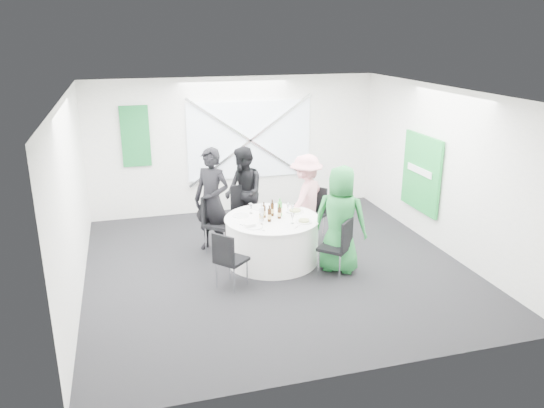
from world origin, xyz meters
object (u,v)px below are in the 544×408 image
object	(u,v)px
clear_water_bottle	(262,214)
person_woman_pink	(306,198)
chair_front_left	(228,256)
chair_back_right	(313,209)
person_man_back	(244,192)
chair_back	(244,207)
chair_back_left	(215,218)
chair_front_right	(339,243)
person_woman_green	(340,220)
green_water_bottle	(280,209)
banquet_table	(272,239)
person_man_back_left	(212,200)

from	to	relation	value
clear_water_bottle	person_woman_pink	bearing A→B (deg)	37.68
chair_front_left	person_woman_pink	size ratio (longest dim) A/B	0.55
chair_back_right	person_man_back	size ratio (longest dim) A/B	0.58
chair_back	chair_back_left	size ratio (longest dim) A/B	0.97
chair_front_right	chair_front_left	bearing A→B (deg)	-46.73
chair_front_left	person_woman_green	bearing A→B (deg)	-126.61
chair_back_right	green_water_bottle	size ratio (longest dim) A/B	3.25
banquet_table	person_woman_green	size ratio (longest dim) A/B	0.91
person_man_back	person_woman_green	world-z (taller)	person_woman_green
chair_back_right	person_man_back_left	bearing A→B (deg)	-126.96
person_man_back	person_woman_green	xyz separation A→B (m)	(1.11, -1.91, 0.02)
person_man_back	clear_water_bottle	xyz separation A→B (m)	(-0.02, -1.37, 0.04)
chair_back_left	clear_water_bottle	xyz separation A→B (m)	(0.62, -0.80, 0.28)
person_man_back_left	green_water_bottle	world-z (taller)	person_man_back_left
chair_back_right	banquet_table	bearing A→B (deg)	-90.00
chair_front_right	person_woman_green	xyz separation A→B (m)	(0.08, 0.20, 0.31)
chair_back_right	person_woman_pink	bearing A→B (deg)	-112.75
chair_back	green_water_bottle	distance (m)	1.21
chair_back	clear_water_bottle	world-z (taller)	clear_water_bottle
chair_back_right	person_woman_pink	distance (m)	0.28
person_man_back	person_woman_pink	distance (m)	1.16
person_man_back_left	person_man_back	world-z (taller)	person_man_back_left
chair_back	person_man_back	world-z (taller)	person_man_back
chair_back_right	chair_back_left	bearing A→B (deg)	-126.04
person_man_back_left	chair_front_right	bearing A→B (deg)	-2.00
clear_water_bottle	chair_back_right	bearing A→B (deg)	35.16
chair_front_left	person_woman_pink	distance (m)	2.31
banquet_table	chair_back_right	distance (m)	1.25
chair_back	banquet_table	bearing A→B (deg)	-90.00
chair_back	person_man_back	distance (m)	0.28
banquet_table	person_man_back	bearing A→B (deg)	98.05
banquet_table	person_woman_green	bearing A→B (deg)	-34.36
chair_back_left	person_woman_green	world-z (taller)	person_woman_green
chair_back_left	chair_front_right	bearing A→B (deg)	-91.88
chair_front_right	person_man_back_left	size ratio (longest dim) A/B	0.52
clear_water_bottle	chair_back	bearing A→B (deg)	89.98
banquet_table	person_man_back	distance (m)	1.37
banquet_table	chair_front_right	world-z (taller)	chair_front_right
chair_front_right	chair_back_left	bearing A→B (deg)	-88.29
chair_back	green_water_bottle	xyz separation A→B (m)	(0.35, -1.12, 0.30)
banquet_table	person_woman_green	world-z (taller)	person_woman_green
chair_back	chair_back_left	bearing A→B (deg)	-151.98
chair_back_left	green_water_bottle	size ratio (longest dim) A/B	3.36
chair_back	person_woman_green	xyz separation A→B (m)	(1.13, -1.82, 0.29)
banquet_table	green_water_bottle	size ratio (longest dim) A/B	5.22
chair_front_left	green_water_bottle	size ratio (longest dim) A/B	2.98
person_man_back_left	clear_water_bottle	xyz separation A→B (m)	(0.66, -0.83, -0.04)
chair_back_left	person_woman_pink	size ratio (longest dim) A/B	0.62
chair_back_left	chair_front_left	size ratio (longest dim) A/B	1.12
banquet_table	chair_back_right	world-z (taller)	chair_back_right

